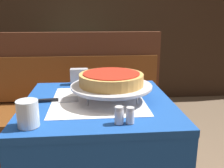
{
  "coord_description": "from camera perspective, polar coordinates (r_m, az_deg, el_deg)",
  "views": [
    {
      "loc": [
        -0.03,
        -1.11,
        1.14
      ],
      "look_at": [
        0.06,
        -0.03,
        0.84
      ],
      "focal_mm": 40.0,
      "sensor_mm": 36.0,
      "label": 1
    }
  ],
  "objects": [
    {
      "name": "condiment_caddy",
      "position": [
        2.82,
        -8.51,
        8.09
      ],
      "size": [
        0.13,
        0.13,
        0.15
      ],
      "color": "black",
      "rests_on": "dining_table_rear"
    },
    {
      "name": "pizza_pan_stand",
      "position": [
        1.16,
        -0.13,
        -0.71
      ],
      "size": [
        0.38,
        0.38,
        0.07
      ],
      "color": "#ADADB2",
      "rests_on": "dining_table_front"
    },
    {
      "name": "napkin_holder",
      "position": [
        1.45,
        -7.51,
        1.74
      ],
      "size": [
        0.1,
        0.05,
        0.09
      ],
      "color": "#B2B2B7",
      "rests_on": "dining_table_front"
    },
    {
      "name": "salt_shaker",
      "position": [
        0.92,
        1.63,
        -7.14
      ],
      "size": [
        0.03,
        0.03,
        0.07
      ],
      "color": "silver",
      "rests_on": "dining_table_front"
    },
    {
      "name": "deep_dish_pizza",
      "position": [
        1.15,
        -0.13,
        1.12
      ],
      "size": [
        0.3,
        0.3,
        0.06
      ],
      "color": "tan",
      "rests_on": "pizza_pan_stand"
    },
    {
      "name": "dining_table_front",
      "position": [
        1.22,
        -3.11,
        -8.54
      ],
      "size": [
        0.69,
        0.69,
        0.75
      ],
      "color": "#194799",
      "rests_on": "ground_plane"
    },
    {
      "name": "pizza_server",
      "position": [
        1.2,
        -13.45,
        -3.58
      ],
      "size": [
        0.26,
        0.09,
        0.01
      ],
      "color": "#BCBCC1",
      "rests_on": "dining_table_front"
    },
    {
      "name": "pepper_shaker",
      "position": [
        0.93,
        4.16,
        -7.15
      ],
      "size": [
        0.03,
        0.03,
        0.06
      ],
      "color": "silver",
      "rests_on": "dining_table_front"
    },
    {
      "name": "back_wall_panel",
      "position": [
        3.31,
        -4.75,
        16.55
      ],
      "size": [
        6.0,
        0.04,
        2.4
      ],
      "primitive_type": "cube",
      "color": "black",
      "rests_on": "ground_plane"
    },
    {
      "name": "water_glass_near",
      "position": [
        0.94,
        -18.69,
        -6.42
      ],
      "size": [
        0.08,
        0.08,
        0.1
      ],
      "color": "silver",
      "rests_on": "dining_table_front"
    },
    {
      "name": "dining_table_rear",
      "position": [
        2.88,
        -8.5,
        5.39
      ],
      "size": [
        0.75,
        0.75,
        0.75
      ],
      "color": "#1E6B33",
      "rests_on": "ground_plane"
    },
    {
      "name": "booth_bench",
      "position": [
        2.02,
        -8.3,
        -9.36
      ],
      "size": [
        1.4,
        0.53,
        1.01
      ],
      "color": "#4C2819",
      "rests_on": "ground_plane"
    }
  ]
}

